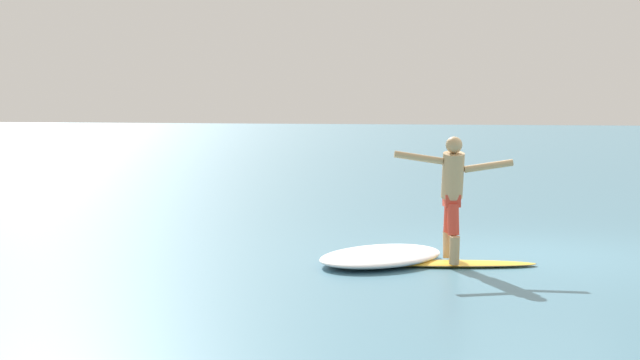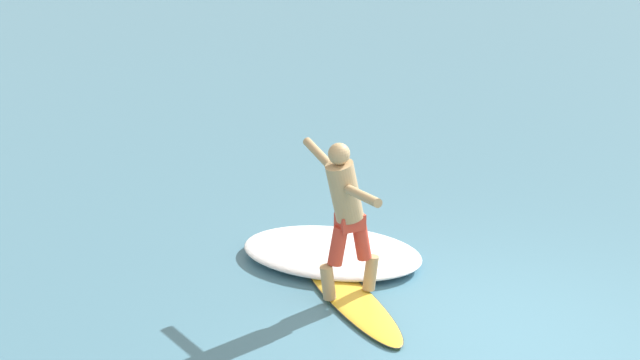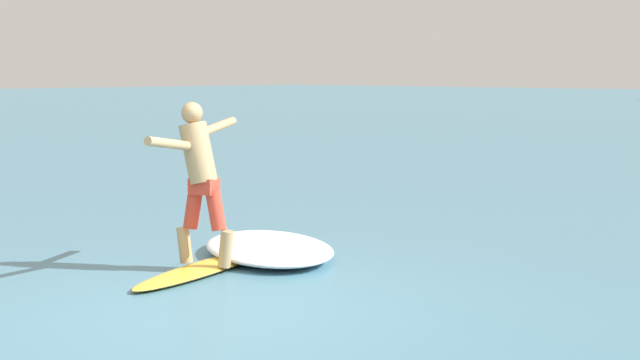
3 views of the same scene
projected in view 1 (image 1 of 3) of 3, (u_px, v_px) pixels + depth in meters
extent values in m
plane|color=teal|center=(529.00, 255.00, 12.60)|extent=(200.00, 200.00, 0.00)
ellipsoid|color=yellow|center=(451.00, 263.00, 11.71)|extent=(1.05, 2.28, 0.06)
ellipsoid|color=yellow|center=(364.00, 263.00, 11.74)|extent=(0.33, 0.37, 0.05)
ellipsoid|color=#2D2D33|center=(451.00, 263.00, 11.71)|extent=(1.07, 2.30, 0.03)
cone|color=black|center=(521.00, 271.00, 11.70)|extent=(0.06, 0.06, 0.14)
cone|color=black|center=(507.00, 269.00, 11.83)|extent=(0.06, 0.06, 0.14)
cone|color=black|center=(511.00, 273.00, 11.58)|extent=(0.06, 0.06, 0.14)
cylinder|color=tan|center=(454.00, 250.00, 11.45)|extent=(0.21, 0.18, 0.38)
cylinder|color=#CD3E2C|center=(453.00, 220.00, 11.53)|extent=(0.25, 0.21, 0.42)
cylinder|color=tan|center=(448.00, 244.00, 11.94)|extent=(0.21, 0.18, 0.38)
cylinder|color=#CD3E2C|center=(450.00, 217.00, 11.80)|extent=(0.25, 0.21, 0.42)
cube|color=#CD3E2C|center=(452.00, 200.00, 11.65)|extent=(0.31, 0.27, 0.16)
cylinder|color=tan|center=(453.00, 175.00, 11.56)|extent=(0.47, 0.40, 0.64)
sphere|color=tan|center=(454.00, 145.00, 11.46)|extent=(0.22, 0.22, 0.22)
cylinder|color=tan|center=(489.00, 166.00, 11.52)|extent=(0.29, 0.63, 0.20)
cylinder|color=tan|center=(419.00, 158.00, 11.48)|extent=(0.29, 0.63, 0.19)
ellipsoid|color=white|center=(381.00, 256.00, 11.93)|extent=(2.38, 2.04, 0.19)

